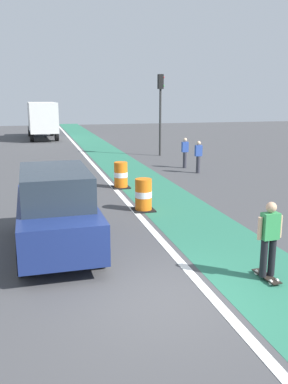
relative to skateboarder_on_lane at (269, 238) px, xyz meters
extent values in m
plane|color=#424244|center=(-2.35, -0.29, -0.91)|extent=(100.00, 100.00, 0.00)
cube|color=#286B51|center=(0.05, 11.71, -0.91)|extent=(2.50, 80.00, 0.01)
cube|color=silver|center=(-1.45, 11.71, -0.91)|extent=(0.20, 80.00, 0.01)
cube|color=black|center=(0.00, 0.00, -0.84)|extent=(0.27, 0.81, 0.02)
cylinder|color=silver|center=(-0.09, 0.25, -0.86)|extent=(0.05, 0.11, 0.11)
cylinder|color=silver|center=(0.06, 0.26, -0.86)|extent=(0.05, 0.11, 0.11)
cylinder|color=silver|center=(-0.06, -0.26, -0.86)|extent=(0.05, 0.11, 0.11)
cylinder|color=silver|center=(0.09, -0.25, -0.86)|extent=(0.05, 0.11, 0.11)
cylinder|color=black|center=(-0.10, -0.01, -0.42)|extent=(0.15, 0.15, 0.82)
cylinder|color=black|center=(0.10, 0.01, -0.42)|extent=(0.15, 0.15, 0.82)
cube|color=#338C4C|center=(0.00, 0.00, 0.27)|extent=(0.37, 0.24, 0.56)
cylinder|color=tan|center=(-0.24, -0.01, 0.24)|extent=(0.09, 0.09, 0.48)
cylinder|color=tan|center=(0.24, 0.01, 0.24)|extent=(0.09, 0.09, 0.48)
sphere|color=tan|center=(0.00, 0.00, 0.67)|extent=(0.22, 0.22, 0.22)
cube|color=navy|center=(-4.17, 2.98, -0.12)|extent=(1.92, 4.63, 0.90)
cube|color=#232D38|center=(-4.17, 2.98, 0.73)|extent=(1.67, 2.88, 0.80)
cylinder|color=black|center=(-5.01, 4.40, -0.57)|extent=(0.29, 0.68, 0.68)
cylinder|color=black|center=(-3.37, 4.42, -0.57)|extent=(0.29, 0.68, 0.68)
cylinder|color=black|center=(-4.96, 1.54, -0.57)|extent=(0.29, 0.68, 0.68)
cylinder|color=black|center=(-3.32, 1.57, -0.57)|extent=(0.29, 0.68, 0.68)
cylinder|color=orange|center=(-1.14, 5.93, -0.66)|extent=(0.56, 0.56, 0.42)
cylinder|color=white|center=(-1.14, 5.93, -0.35)|extent=(0.57, 0.57, 0.21)
cylinder|color=orange|center=(-1.14, 5.93, -0.03)|extent=(0.56, 0.56, 0.42)
cube|color=black|center=(-1.14, 5.93, -0.89)|extent=(0.73, 0.73, 0.04)
cylinder|color=orange|center=(-1.15, 9.64, -0.66)|extent=(0.56, 0.56, 0.42)
cylinder|color=white|center=(-1.15, 9.64, -0.35)|extent=(0.57, 0.57, 0.21)
cylinder|color=orange|center=(-1.15, 9.64, -0.03)|extent=(0.56, 0.56, 0.42)
cube|color=black|center=(-1.15, 9.64, -0.89)|extent=(0.73, 0.73, 0.04)
cube|color=silver|center=(-3.78, 30.74, 1.07)|extent=(2.49, 5.68, 2.50)
cube|color=#19478C|center=(-3.92, 34.59, 0.62)|extent=(2.26, 1.98, 2.10)
cylinder|color=black|center=(-4.94, 34.36, -0.43)|extent=(0.33, 0.97, 0.96)
cylinder|color=black|center=(-2.88, 34.43, -0.43)|extent=(0.33, 0.97, 0.96)
cylinder|color=black|center=(-4.76, 29.31, -0.43)|extent=(0.33, 0.97, 0.96)
cylinder|color=black|center=(-2.71, 29.38, -0.43)|extent=(0.33, 0.97, 0.96)
cylinder|color=#2D2D2D|center=(3.25, 18.51, 1.19)|extent=(0.14, 0.14, 4.20)
cube|color=black|center=(3.25, 18.51, 3.74)|extent=(0.32, 0.32, 0.90)
sphere|color=red|center=(3.42, 18.51, 4.00)|extent=(0.16, 0.16, 0.16)
sphere|color=green|center=(3.42, 18.51, 3.48)|extent=(0.16, 0.16, 0.16)
cylinder|color=#33333D|center=(3.16, 13.64, -0.48)|extent=(0.20, 0.20, 0.86)
cube|color=#2D4CA5|center=(3.16, 13.64, 0.22)|extent=(0.34, 0.20, 0.54)
sphere|color=beige|center=(3.16, 13.64, 0.60)|extent=(0.20, 0.20, 0.20)
cylinder|color=#33333D|center=(3.28, 12.03, -0.48)|extent=(0.20, 0.20, 0.86)
cube|color=#2D4CA5|center=(3.28, 12.03, 0.22)|extent=(0.34, 0.20, 0.54)
sphere|color=beige|center=(3.28, 12.03, 0.60)|extent=(0.20, 0.20, 0.20)
camera|label=1|loc=(-4.60, -7.28, 2.88)|focal=39.13mm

